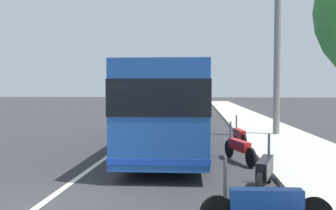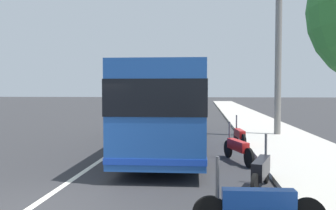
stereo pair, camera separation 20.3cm
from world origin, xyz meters
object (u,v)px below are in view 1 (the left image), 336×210
object	(u,v)px
motorcycle_mid_row	(239,148)
car_oncoming	(189,103)
motorcycle_angled	(265,204)
utility_pole	(277,56)
motorcycle_nearest_curb	(265,171)
coach_bus	(171,104)
car_far_distant	(144,106)
motorcycle_far_end	(240,136)

from	to	relation	value
motorcycle_mid_row	car_oncoming	bearing A→B (deg)	-13.56
motorcycle_angled	utility_pole	bearing A→B (deg)	-104.96
motorcycle_nearest_curb	car_oncoming	world-z (taller)	car_oncoming
utility_pole	car_oncoming	bearing A→B (deg)	11.13
motorcycle_angled	car_oncoming	size ratio (longest dim) A/B	0.48
coach_bus	motorcycle_mid_row	world-z (taller)	coach_bus
motorcycle_nearest_curb	car_far_distant	xyz separation A→B (m)	(28.73, 7.37, 0.21)
motorcycle_far_end	car_far_distant	world-z (taller)	car_far_distant
coach_bus	utility_pole	world-z (taller)	utility_pole
motorcycle_nearest_curb	motorcycle_far_end	bearing A→B (deg)	16.68
car_oncoming	car_far_distant	world-z (taller)	car_oncoming
car_far_distant	car_oncoming	bearing A→B (deg)	145.59
coach_bus	motorcycle_nearest_curb	distance (m)	6.71
utility_pole	motorcycle_angled	bearing A→B (deg)	167.29
motorcycle_nearest_curb	car_far_distant	bearing A→B (deg)	32.17
motorcycle_far_end	car_oncoming	distance (m)	30.22
motorcycle_mid_row	motorcycle_far_end	world-z (taller)	motorcycle_far_end
motorcycle_nearest_curb	utility_pole	distance (m)	10.66
motorcycle_far_end	car_far_distant	bearing A→B (deg)	12.57
coach_bus	motorcycle_mid_row	size ratio (longest dim) A/B	5.53
utility_pole	motorcycle_nearest_curb	bearing A→B (deg)	166.65
motorcycle_mid_row	car_oncoming	distance (m)	33.15
motorcycle_nearest_curb	motorcycle_far_end	xyz separation A→B (m)	(6.25, -0.12, -0.00)
motorcycle_far_end	car_oncoming	world-z (taller)	car_oncoming
motorcycle_nearest_curb	motorcycle_mid_row	distance (m)	3.29
motorcycle_far_end	motorcycle_nearest_curb	bearing A→B (deg)	173.05
coach_bus	car_oncoming	bearing A→B (deg)	-1.15
motorcycle_angled	car_oncoming	bearing A→B (deg)	-88.59
motorcycle_angled	utility_pole	world-z (taller)	utility_pole
motorcycle_mid_row	car_far_distant	size ratio (longest dim) A/B	0.52
coach_bus	motorcycle_far_end	world-z (taller)	coach_bus
coach_bus	utility_pole	xyz separation A→B (m)	(3.75, -4.97, 2.27)
coach_bus	utility_pole	bearing A→B (deg)	-54.62
motorcycle_far_end	motorcycle_angled	bearing A→B (deg)	170.52
motorcycle_mid_row	motorcycle_far_end	xyz separation A→B (m)	(2.97, -0.35, 0.01)
motorcycle_angled	motorcycle_mid_row	xyz separation A→B (m)	(5.68, -0.20, 0.00)
utility_pole	car_far_distant	bearing A→B (deg)	27.08
coach_bus	motorcycle_angled	distance (m)	8.82
car_oncoming	motorcycle_nearest_curb	bearing A→B (deg)	-175.10
motorcycle_nearest_curb	utility_pole	size ratio (longest dim) A/B	0.27
coach_bus	utility_pole	distance (m)	6.63
coach_bus	car_oncoming	xyz separation A→B (m)	(30.29, 0.25, -1.02)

